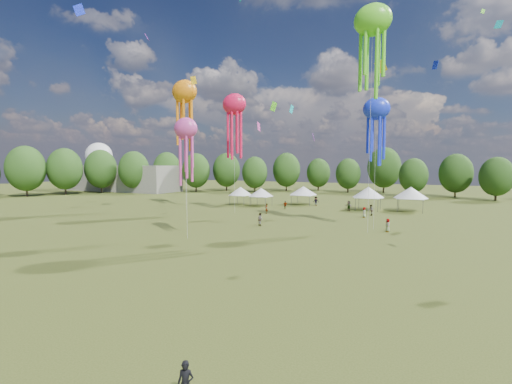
% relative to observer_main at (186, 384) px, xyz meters
% --- Properties ---
extents(ground, '(300.00, 300.00, 0.00)m').
position_rel_observer_main_xyz_m(ground, '(-8.39, 2.30, -0.80)').
color(ground, '#384416').
rests_on(ground, ground).
extents(observer_main, '(0.67, 0.54, 1.59)m').
position_rel_observer_main_xyz_m(observer_main, '(0.00, 0.00, 0.00)').
color(observer_main, black).
rests_on(observer_main, ground).
extents(spectator_near, '(1.07, 1.03, 1.75)m').
position_rel_observer_main_xyz_m(spectator_near, '(-12.70, 33.86, 0.08)').
color(spectator_near, gray).
rests_on(spectator_near, ground).
extents(spectators_far, '(20.68, 24.34, 1.87)m').
position_rel_observer_main_xyz_m(spectators_far, '(-6.31, 51.85, 0.09)').
color(spectators_far, gray).
rests_on(spectators_far, ground).
extents(festival_tents, '(37.36, 11.03, 4.37)m').
position_rel_observer_main_xyz_m(festival_tents, '(-9.58, 57.67, 2.29)').
color(festival_tents, '#47474C').
rests_on(festival_tents, ground).
extents(show_kites, '(38.81, 24.53, 26.90)m').
position_rel_observer_main_xyz_m(show_kites, '(-17.62, 40.09, 17.44)').
color(show_kites, '#F8164A').
rests_on(show_kites, ground).
extents(small_kites, '(75.74, 67.43, 47.08)m').
position_rel_observer_main_xyz_m(small_kites, '(-8.85, 45.61, 28.96)').
color(small_kites, '#F8164A').
rests_on(small_kites, ground).
extents(treeline, '(201.57, 95.24, 13.43)m').
position_rel_observer_main_xyz_m(treeline, '(-12.25, 64.81, 5.75)').
color(treeline, '#38281C').
rests_on(treeline, ground).
extents(hangar, '(40.00, 12.00, 8.00)m').
position_rel_observer_main_xyz_m(hangar, '(-80.39, 74.30, 3.20)').
color(hangar, gray).
rests_on(hangar, ground).
extents(radome, '(9.00, 9.00, 16.00)m').
position_rel_observer_main_xyz_m(radome, '(-96.39, 80.30, 9.19)').
color(radome, white).
rests_on(radome, ground).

